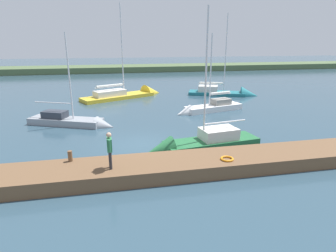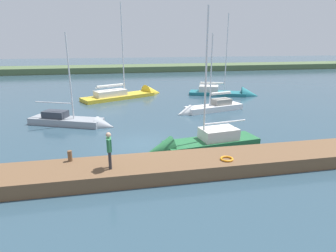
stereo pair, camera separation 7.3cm
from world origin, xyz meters
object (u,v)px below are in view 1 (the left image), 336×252
Objects in this scene: sailboat_behind_pier at (131,95)px; sailboat_inner_slip at (229,94)px; life_ring_buoy at (227,159)px; mooring_post_near at (70,156)px; sailboat_mid_channel at (75,124)px; sailboat_far_left at (196,145)px; sailboat_outer_mooring at (207,110)px; person_on_dock at (110,148)px.

sailboat_behind_pier is 1.09× the size of sailboat_inner_slip.
sailboat_behind_pier reaches higher than life_ring_buoy.
mooring_post_near is at bearing -10.27° from life_ring_buoy.
mooring_post_near is 0.07× the size of sailboat_mid_channel.
sailboat_outer_mooring is (-3.78, -8.82, -0.04)m from sailboat_far_left.
life_ring_buoy is at bearing -91.82° from sailboat_inner_slip.
sailboat_mid_channel is 4.42× the size of person_on_dock.
mooring_post_near is 7.56m from sailboat_far_left.
sailboat_far_left reaches higher than sailboat_outer_mooring.
sailboat_outer_mooring reaches higher than sailboat_mid_channel.
sailboat_behind_pier is at bearing -81.63° from life_ring_buoy.
person_on_dock is at bearing 25.39° from sailboat_far_left.
person_on_dock is at bearing -51.19° from sailboat_mid_channel.
sailboat_far_left is 1.17× the size of sailboat_outer_mooring.
sailboat_mid_channel is (5.30, 10.98, -0.06)m from sailboat_behind_pier.
sailboat_inner_slip is at bearing -131.44° from mooring_post_near.
life_ring_buoy is (-7.61, 1.38, -0.22)m from mooring_post_near.
sailboat_inner_slip is 24.37m from person_on_dock.
sailboat_inner_slip reaches higher than life_ring_buoy.
sailboat_outer_mooring is 0.74× the size of sailboat_inner_slip.
sailboat_inner_slip is (-5.33, -7.35, -0.02)m from sailboat_outer_mooring.
life_ring_buoy is 0.07× the size of sailboat_far_left.
sailboat_inner_slip is at bearing -33.28° from sailboat_behind_pier.
sailboat_mid_channel is 10.56m from person_on_dock.
person_on_dock is at bearing 148.07° from mooring_post_near.
sailboat_inner_slip is (-8.66, -19.81, -0.62)m from life_ring_buoy.
life_ring_buoy is 21.63m from sailboat_inner_slip.
sailboat_outer_mooring is 4.44× the size of person_on_dock.
sailboat_outer_mooring reaches higher than life_ring_buoy.
sailboat_far_left is (-2.68, 17.58, 0.00)m from sailboat_behind_pier.
sailboat_far_left reaches higher than life_ring_buoy.
person_on_dock is (5.24, 3.47, 1.53)m from sailboat_far_left.
sailboat_inner_slip is at bearing -113.61° from life_ring_buoy.
sailboat_behind_pier is at bearing -98.92° from person_on_dock.
life_ring_buoy is at bearing -108.06° from sailboat_behind_pier.
sailboat_mid_channel is 0.73× the size of sailboat_inner_slip.
sailboat_mid_channel is at bearing -142.20° from sailboat_behind_pier.
sailboat_mid_channel is at bearing -50.59° from life_ring_buoy.
sailboat_outer_mooring is (-11.76, -2.22, 0.03)m from sailboat_mid_channel.
sailboat_behind_pier is (3.12, -21.23, -0.57)m from life_ring_buoy.
sailboat_inner_slip is at bearing -128.14° from person_on_dock.
life_ring_buoy is 13.28m from sailboat_mid_channel.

